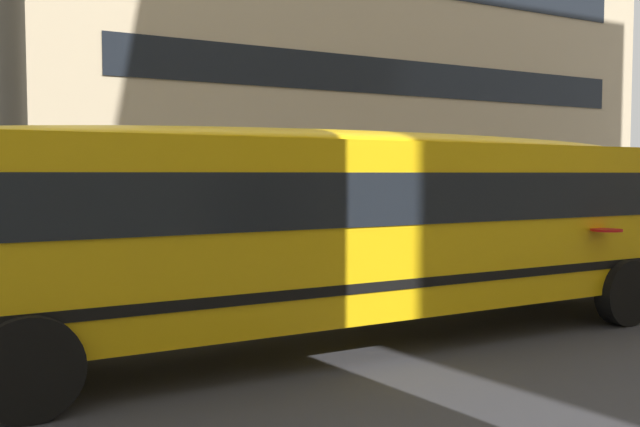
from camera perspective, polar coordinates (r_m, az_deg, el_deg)
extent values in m
plane|color=#38383D|center=(9.28, -11.36, -9.94)|extent=(400.00, 400.00, 0.00)
cube|color=gray|center=(16.59, -19.35, -4.17)|extent=(120.00, 3.00, 0.01)
cube|color=silver|center=(9.28, -11.36, -9.92)|extent=(110.00, 0.16, 0.01)
cube|color=yellow|center=(8.66, 2.14, -0.95)|extent=(10.13, 2.31, 2.03)
cube|color=black|center=(8.64, 2.15, 1.46)|extent=(9.53, 2.35, 0.59)
cube|color=black|center=(8.72, 2.13, -4.88)|extent=(10.15, 2.34, 0.11)
ellipsoid|color=yellow|center=(8.64, 2.16, 5.77)|extent=(9.73, 2.12, 0.33)
cylinder|color=red|center=(9.84, 22.72, -1.28)|extent=(0.41, 0.41, 0.03)
cylinder|color=black|center=(12.03, 15.16, -4.70)|extent=(0.92, 0.26, 0.92)
cylinder|color=black|center=(10.52, 23.96, -6.03)|extent=(0.92, 0.26, 0.92)
cylinder|color=black|center=(8.72, -24.65, -7.94)|extent=(0.92, 0.26, 0.92)
cylinder|color=black|center=(6.49, -23.07, -11.77)|extent=(0.92, 0.26, 0.92)
cube|color=black|center=(21.84, 6.91, 2.80)|extent=(18.39, 0.04, 1.10)
cube|color=black|center=(22.05, 6.97, 11.14)|extent=(18.39, 0.04, 1.10)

